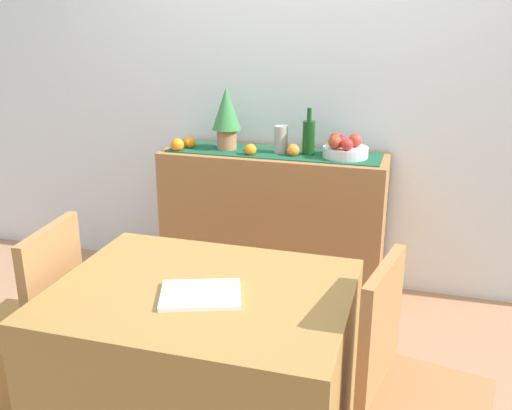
{
  "coord_description": "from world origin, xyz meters",
  "views": [
    {
      "loc": [
        0.74,
        -2.28,
        1.7
      ],
      "look_at": [
        -0.03,
        0.35,
        0.76
      ],
      "focal_mm": 40.08,
      "sensor_mm": 36.0,
      "label": 1
    }
  ],
  "objects_px": {
    "wine_bottle": "(309,137)",
    "ceramic_vase": "(281,140)",
    "open_book": "(201,295)",
    "dining_table": "(204,375)",
    "chair_near_window": "(29,364)",
    "sideboard_console": "(273,224)",
    "fruit_bowl": "(345,152)",
    "potted_plant": "(226,114)"
  },
  "relations": [
    {
      "from": "wine_bottle",
      "to": "ceramic_vase",
      "type": "xyz_separation_m",
      "value": [
        -0.16,
        0.0,
        -0.02
      ]
    },
    {
      "from": "open_book",
      "to": "wine_bottle",
      "type": "bearing_deg",
      "value": 67.75
    },
    {
      "from": "dining_table",
      "to": "open_book",
      "type": "bearing_deg",
      "value": -70.36
    },
    {
      "from": "ceramic_vase",
      "to": "chair_near_window",
      "type": "xyz_separation_m",
      "value": [
        -0.74,
        -1.46,
        -0.71
      ]
    },
    {
      "from": "sideboard_console",
      "to": "dining_table",
      "type": "xyz_separation_m",
      "value": [
        0.11,
        -1.47,
        -0.08
      ]
    },
    {
      "from": "ceramic_vase",
      "to": "dining_table",
      "type": "xyz_separation_m",
      "value": [
        0.07,
        -1.47,
        -0.61
      ]
    },
    {
      "from": "fruit_bowl",
      "to": "dining_table",
      "type": "distance_m",
      "value": 1.6
    },
    {
      "from": "open_book",
      "to": "chair_near_window",
      "type": "relative_size",
      "value": 0.31
    },
    {
      "from": "potted_plant",
      "to": "chair_near_window",
      "type": "xyz_separation_m",
      "value": [
        -0.4,
        -1.46,
        -0.85
      ]
    },
    {
      "from": "dining_table",
      "to": "open_book",
      "type": "distance_m",
      "value": 0.38
    },
    {
      "from": "wine_bottle",
      "to": "dining_table",
      "type": "relative_size",
      "value": 0.26
    },
    {
      "from": "fruit_bowl",
      "to": "open_book",
      "type": "xyz_separation_m",
      "value": [
        -0.29,
        -1.53,
        -0.18
      ]
    },
    {
      "from": "fruit_bowl",
      "to": "sideboard_console",
      "type": "bearing_deg",
      "value": 180.0
    },
    {
      "from": "wine_bottle",
      "to": "open_book",
      "type": "height_order",
      "value": "wine_bottle"
    },
    {
      "from": "sideboard_console",
      "to": "chair_near_window",
      "type": "xyz_separation_m",
      "value": [
        -0.69,
        -1.46,
        -0.18
      ]
    },
    {
      "from": "fruit_bowl",
      "to": "dining_table",
      "type": "bearing_deg",
      "value": -102.09
    },
    {
      "from": "potted_plant",
      "to": "chair_near_window",
      "type": "distance_m",
      "value": 1.74
    },
    {
      "from": "wine_bottle",
      "to": "open_book",
      "type": "distance_m",
      "value": 1.55
    },
    {
      "from": "sideboard_console",
      "to": "dining_table",
      "type": "distance_m",
      "value": 1.47
    },
    {
      "from": "ceramic_vase",
      "to": "open_book",
      "type": "relative_size",
      "value": 0.59
    },
    {
      "from": "wine_bottle",
      "to": "potted_plant",
      "type": "height_order",
      "value": "potted_plant"
    },
    {
      "from": "sideboard_console",
      "to": "ceramic_vase",
      "type": "bearing_deg",
      "value": 0.0
    },
    {
      "from": "fruit_bowl",
      "to": "dining_table",
      "type": "xyz_separation_m",
      "value": [
        -0.31,
        -1.47,
        -0.56
      ]
    },
    {
      "from": "ceramic_vase",
      "to": "potted_plant",
      "type": "relative_size",
      "value": 0.44
    },
    {
      "from": "fruit_bowl",
      "to": "open_book",
      "type": "height_order",
      "value": "fruit_bowl"
    },
    {
      "from": "sideboard_console",
      "to": "fruit_bowl",
      "type": "relative_size",
      "value": 5.17
    },
    {
      "from": "wine_bottle",
      "to": "chair_near_window",
      "type": "distance_m",
      "value": 1.87
    },
    {
      "from": "ceramic_vase",
      "to": "potted_plant",
      "type": "bearing_deg",
      "value": -180.0
    },
    {
      "from": "wine_bottle",
      "to": "dining_table",
      "type": "bearing_deg",
      "value": -93.84
    },
    {
      "from": "ceramic_vase",
      "to": "potted_plant",
      "type": "distance_m",
      "value": 0.36
    },
    {
      "from": "fruit_bowl",
      "to": "potted_plant",
      "type": "distance_m",
      "value": 0.74
    },
    {
      "from": "potted_plant",
      "to": "chair_near_window",
      "type": "height_order",
      "value": "potted_plant"
    },
    {
      "from": "chair_near_window",
      "to": "ceramic_vase",
      "type": "bearing_deg",
      "value": 63.26
    },
    {
      "from": "fruit_bowl",
      "to": "dining_table",
      "type": "relative_size",
      "value": 0.24
    },
    {
      "from": "sideboard_console",
      "to": "ceramic_vase",
      "type": "distance_m",
      "value": 0.53
    },
    {
      "from": "fruit_bowl",
      "to": "ceramic_vase",
      "type": "height_order",
      "value": "ceramic_vase"
    },
    {
      "from": "sideboard_console",
      "to": "open_book",
      "type": "height_order",
      "value": "sideboard_console"
    },
    {
      "from": "potted_plant",
      "to": "chair_near_window",
      "type": "bearing_deg",
      "value": -105.33
    },
    {
      "from": "ceramic_vase",
      "to": "sideboard_console",
      "type": "bearing_deg",
      "value": 180.0
    },
    {
      "from": "open_book",
      "to": "chair_near_window",
      "type": "bearing_deg",
      "value": 156.26
    },
    {
      "from": "wine_bottle",
      "to": "dining_table",
      "type": "distance_m",
      "value": 1.6
    },
    {
      "from": "potted_plant",
      "to": "open_book",
      "type": "bearing_deg",
      "value": -74.47
    }
  ]
}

